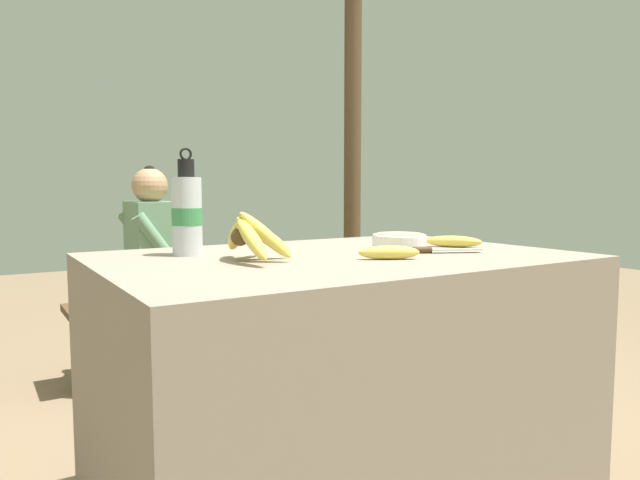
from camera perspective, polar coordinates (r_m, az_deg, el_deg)
market_counter at (r=1.75m, az=1.68°, el=-14.53°), size 1.33×0.91×0.80m
banana_bunch_ripe at (r=1.52m, az=-6.82°, el=0.38°), size 0.18×0.30×0.14m
serving_bowl at (r=1.82m, az=7.92°, el=-0.03°), size 0.17×0.17×0.05m
water_bottle at (r=1.67m, az=-13.16°, el=2.57°), size 0.09×0.09×0.31m
loose_banana_front at (r=1.55m, az=6.93°, el=-1.25°), size 0.17×0.11×0.04m
loose_banana_side at (r=1.91m, az=13.19°, el=-0.14°), size 0.15×0.17×0.04m
knife at (r=1.73m, az=11.65°, el=-0.96°), size 0.20×0.11×0.02m
wooden_bench at (r=3.18m, az=-11.36°, el=-6.67°), size 1.41×0.32×0.41m
seated_vendor at (r=3.01m, az=-17.29°, el=-1.94°), size 0.40×0.39×1.10m
banana_bunch_green at (r=3.33m, az=-4.61°, el=-3.74°), size 0.17×0.27×0.13m
support_post_far at (r=3.78m, az=3.28°, el=11.32°), size 0.11×0.11×2.79m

